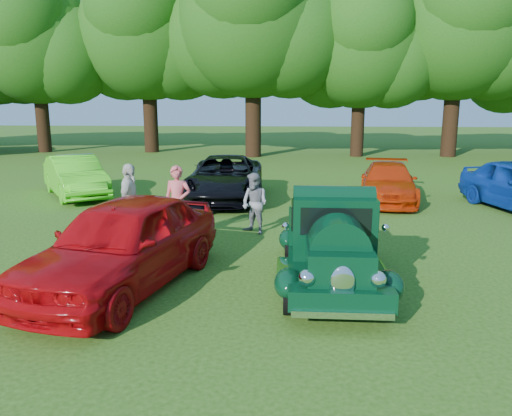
# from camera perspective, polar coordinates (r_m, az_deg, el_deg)

# --- Properties ---
(ground) EXTENTS (120.00, 120.00, 0.00)m
(ground) POSITION_cam_1_polar(r_m,az_deg,el_deg) (9.01, 3.00, -9.99)
(ground) COLOR #264911
(ground) RESTS_ON ground
(hero_pickup) EXTENTS (2.07, 4.44, 1.73)m
(hero_pickup) POSITION_cam_1_polar(r_m,az_deg,el_deg) (9.50, 8.60, -4.14)
(hero_pickup) COLOR black
(hero_pickup) RESTS_ON ground
(red_convertible) EXTENTS (3.14, 5.29, 1.69)m
(red_convertible) POSITION_cam_1_polar(r_m,az_deg,el_deg) (9.46, -14.92, -3.91)
(red_convertible) COLOR #AD070C
(red_convertible) RESTS_ON ground
(back_car_lime) EXTENTS (3.79, 4.53, 1.46)m
(back_car_lime) POSITION_cam_1_polar(r_m,az_deg,el_deg) (19.14, -19.96, 3.43)
(back_car_lime) COLOR #45D21C
(back_car_lime) RESTS_ON ground
(back_car_black) EXTENTS (2.79, 5.57, 1.51)m
(back_car_black) POSITION_cam_1_polar(r_m,az_deg,el_deg) (17.45, -3.50, 3.45)
(back_car_black) COLOR black
(back_car_black) RESTS_ON ground
(back_car_orange) EXTENTS (2.45, 4.69, 1.30)m
(back_car_orange) POSITION_cam_1_polar(r_m,az_deg,el_deg) (17.71, 14.86, 2.84)
(back_car_orange) COLOR #BC2906
(back_car_orange) RESTS_ON ground
(spectator_pink) EXTENTS (0.67, 0.44, 1.85)m
(spectator_pink) POSITION_cam_1_polar(r_m,az_deg,el_deg) (12.50, -8.94, 0.61)
(spectator_pink) COLOR #D0555A
(spectator_pink) RESTS_ON ground
(spectator_grey) EXTENTS (0.97, 0.94, 1.58)m
(spectator_grey) POSITION_cam_1_polar(r_m,az_deg,el_deg) (12.91, -0.14, 0.52)
(spectator_grey) COLOR gray
(spectator_grey) RESTS_ON ground
(spectator_white) EXTENTS (0.49, 1.12, 1.89)m
(spectator_white) POSITION_cam_1_polar(r_m,az_deg,el_deg) (12.82, -14.23, 0.75)
(spectator_white) COLOR silver
(spectator_white) RESTS_ON ground
(tree_line) EXTENTS (64.93, 11.11, 12.36)m
(tree_line) POSITION_cam_1_polar(r_m,az_deg,el_deg) (32.39, 1.09, 19.15)
(tree_line) COLOR black
(tree_line) RESTS_ON ground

